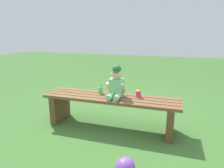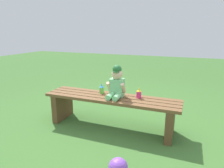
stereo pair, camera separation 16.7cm
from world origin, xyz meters
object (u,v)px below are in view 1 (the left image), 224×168
(sippy_cup_right, at_px, (138,93))
(toy_ball, at_px, (125,167))
(sippy_cup_left, at_px, (101,89))
(park_bench, at_px, (111,106))
(child_figure, at_px, (116,83))

(sippy_cup_right, xyz_separation_m, toy_ball, (0.06, -0.92, -0.39))
(sippy_cup_left, xyz_separation_m, toy_ball, (0.56, -0.92, -0.39))
(sippy_cup_left, bearing_deg, park_bench, -25.82)
(park_bench, height_order, toy_ball, park_bench)
(child_figure, height_order, sippy_cup_left, child_figure)
(sippy_cup_right, height_order, toy_ball, sippy_cup_right)
(park_bench, relative_size, toy_ball, 10.07)
(park_bench, bearing_deg, child_figure, 12.69)
(child_figure, relative_size, sippy_cup_left, 3.26)
(sippy_cup_right, bearing_deg, child_figure, -166.76)
(sippy_cup_right, relative_size, toy_ball, 0.72)
(sippy_cup_right, bearing_deg, toy_ball, -86.23)
(toy_ball, bearing_deg, sippy_cup_right, 93.77)
(park_bench, height_order, child_figure, child_figure)
(park_bench, xyz_separation_m, sippy_cup_right, (0.34, 0.08, 0.19))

